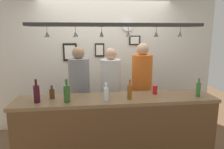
% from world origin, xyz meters
% --- Properties ---
extents(back_wall, '(4.40, 0.06, 2.60)m').
position_xyz_m(back_wall, '(0.00, 1.10, 1.30)').
color(back_wall, silver).
rests_on(back_wall, ground_plane).
extents(bar_counter, '(2.70, 0.55, 1.04)m').
position_xyz_m(bar_counter, '(0.00, -0.51, 0.70)').
color(bar_counter, brown).
rests_on(bar_counter, ground_plane).
extents(overhead_glass_rack, '(2.20, 0.36, 0.04)m').
position_xyz_m(overhead_glass_rack, '(0.00, -0.30, 2.00)').
color(overhead_glass_rack, black).
extents(hanging_wineglass_far_left, '(0.07, 0.07, 0.13)m').
position_xyz_m(hanging_wineglass_far_left, '(-0.87, -0.27, 1.89)').
color(hanging_wineglass_far_left, silver).
rests_on(hanging_wineglass_far_left, overhead_glass_rack).
extents(hanging_wineglass_left, '(0.07, 0.07, 0.13)m').
position_xyz_m(hanging_wineglass_left, '(-0.51, -0.32, 1.89)').
color(hanging_wineglass_left, silver).
rests_on(hanging_wineglass_left, overhead_glass_rack).
extents(hanging_wineglass_center_left, '(0.07, 0.07, 0.13)m').
position_xyz_m(hanging_wineglass_center_left, '(-0.18, -0.24, 1.89)').
color(hanging_wineglass_center_left, silver).
rests_on(hanging_wineglass_center_left, overhead_glass_rack).
extents(hanging_wineglass_center, '(0.07, 0.07, 0.13)m').
position_xyz_m(hanging_wineglass_center, '(0.16, -0.34, 1.89)').
color(hanging_wineglass_center, silver).
rests_on(hanging_wineglass_center, overhead_glass_rack).
extents(hanging_wineglass_center_right, '(0.07, 0.07, 0.13)m').
position_xyz_m(hanging_wineglass_center_right, '(0.55, -0.29, 1.89)').
color(hanging_wineglass_center_right, silver).
rests_on(hanging_wineglass_center_right, overhead_glass_rack).
extents(hanging_wineglass_right, '(0.07, 0.07, 0.13)m').
position_xyz_m(hanging_wineglass_right, '(0.87, -0.32, 1.89)').
color(hanging_wineglass_right, silver).
rests_on(hanging_wineglass_right, overhead_glass_rack).
extents(person_left_grey_shirt, '(0.34, 0.34, 1.68)m').
position_xyz_m(person_left_grey_shirt, '(-0.51, 0.34, 1.01)').
color(person_left_grey_shirt, '#2D334C').
rests_on(person_left_grey_shirt, ground_plane).
extents(person_middle_white_patterned_shirt, '(0.34, 0.34, 1.65)m').
position_xyz_m(person_middle_white_patterned_shirt, '(0.01, 0.34, 1.00)').
color(person_middle_white_patterned_shirt, '#2D334C').
rests_on(person_middle_white_patterned_shirt, ground_plane).
extents(person_right_orange_shirt, '(0.34, 0.34, 1.73)m').
position_xyz_m(person_right_orange_shirt, '(0.54, 0.34, 1.05)').
color(person_right_orange_shirt, '#2D334C').
rests_on(person_right_orange_shirt, ground_plane).
extents(bottle_beer_amber_tall, '(0.06, 0.06, 0.26)m').
position_xyz_m(bottle_beer_amber_tall, '(0.17, -0.43, 1.14)').
color(bottle_beer_amber_tall, brown).
rests_on(bottle_beer_amber_tall, bar_counter).
extents(bottle_beer_green_import, '(0.06, 0.06, 0.26)m').
position_xyz_m(bottle_beer_green_import, '(1.12, -0.44, 1.14)').
color(bottle_beer_green_import, '#336B2D').
rests_on(bottle_beer_green_import, bar_counter).
extents(bottle_champagne_green, '(0.08, 0.08, 0.30)m').
position_xyz_m(bottle_champagne_green, '(-0.64, -0.46, 1.16)').
color(bottle_champagne_green, '#2D5623').
rests_on(bottle_champagne_green, bar_counter).
extents(bottle_beer_brown_stubby, '(0.07, 0.07, 0.18)m').
position_xyz_m(bottle_beer_brown_stubby, '(-0.85, -0.29, 1.11)').
color(bottle_beer_brown_stubby, '#512D14').
rests_on(bottle_beer_brown_stubby, bar_counter).
extents(bottle_soda_clear, '(0.06, 0.06, 0.23)m').
position_xyz_m(bottle_soda_clear, '(-0.15, -0.46, 1.13)').
color(bottle_soda_clear, silver).
rests_on(bottle_soda_clear, bar_counter).
extents(bottle_wine_dark_red, '(0.08, 0.08, 0.30)m').
position_xyz_m(bottle_wine_dark_red, '(-1.01, -0.44, 1.16)').
color(bottle_wine_dark_red, '#380F19').
rests_on(bottle_wine_dark_red, bar_counter).
extents(drink_can, '(0.07, 0.07, 0.12)m').
position_xyz_m(drink_can, '(0.57, -0.26, 1.10)').
color(drink_can, red).
rests_on(drink_can, bar_counter).
extents(picture_frame_crest, '(0.18, 0.02, 0.26)m').
position_xyz_m(picture_frame_crest, '(-0.12, 1.06, 1.56)').
color(picture_frame_crest, black).
rests_on(picture_frame_crest, back_wall).
extents(picture_frame_caricature, '(0.26, 0.02, 0.34)m').
position_xyz_m(picture_frame_caricature, '(-0.69, 1.06, 1.53)').
color(picture_frame_caricature, black).
rests_on(picture_frame_caricature, back_wall).
extents(picture_frame_upper_small, '(0.22, 0.02, 0.18)m').
position_xyz_m(picture_frame_upper_small, '(0.57, 1.06, 1.75)').
color(picture_frame_upper_small, black).
rests_on(picture_frame_upper_small, back_wall).
extents(wall_clock, '(0.22, 0.03, 0.22)m').
position_xyz_m(wall_clock, '(0.42, 1.05, 2.03)').
color(wall_clock, white).
rests_on(wall_clock, back_wall).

